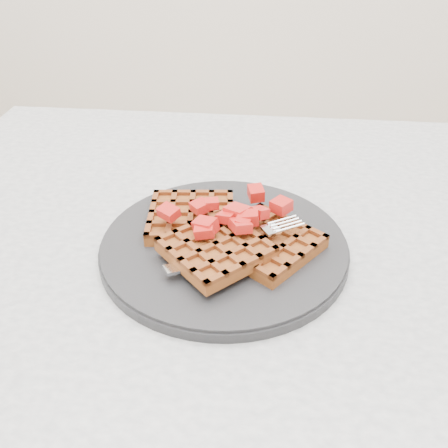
% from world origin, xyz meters
% --- Properties ---
extents(table, '(1.20, 0.80, 0.75)m').
position_xyz_m(table, '(0.00, 0.00, 0.64)').
color(table, silver).
rests_on(table, ground).
extents(plate, '(0.30, 0.30, 0.02)m').
position_xyz_m(plate, '(-0.13, -0.04, 0.76)').
color(plate, black).
rests_on(plate, table).
extents(waffles, '(0.23, 0.20, 0.03)m').
position_xyz_m(waffles, '(-0.13, -0.04, 0.78)').
color(waffles, brown).
rests_on(waffles, plate).
extents(strawberry_pile, '(0.15, 0.15, 0.02)m').
position_xyz_m(strawberry_pile, '(-0.13, -0.04, 0.80)').
color(strawberry_pile, '#A10F0E').
rests_on(strawberry_pile, waffles).
extents(fork, '(0.17, 0.12, 0.02)m').
position_xyz_m(fork, '(-0.10, -0.06, 0.77)').
color(fork, silver).
rests_on(fork, plate).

